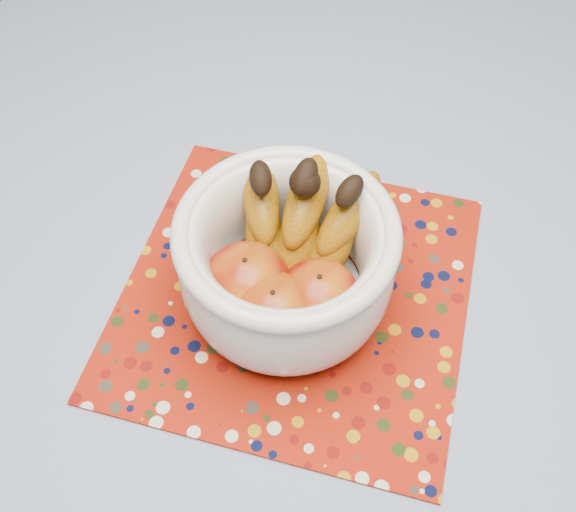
{
  "coord_description": "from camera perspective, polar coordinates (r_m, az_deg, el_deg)",
  "views": [
    {
      "loc": [
        0.08,
        -0.43,
        1.41
      ],
      "look_at": [
        -0.04,
        -0.04,
        0.84
      ],
      "focal_mm": 42.0,
      "sensor_mm": 36.0,
      "label": 1
    }
  ],
  "objects": [
    {
      "name": "table",
      "position": [
        0.85,
        3.65,
        -5.2
      ],
      "size": [
        1.2,
        1.2,
        0.75
      ],
      "color": "brown",
      "rests_on": "ground"
    },
    {
      "name": "placemat",
      "position": [
        0.76,
        0.65,
        -3.2
      ],
      "size": [
        0.39,
        0.39,
        0.0
      ],
      "primitive_type": "cube",
      "rotation": [
        0.0,
        0.0,
        0.04
      ],
      "color": "#981808",
      "rests_on": "tablecloth"
    },
    {
      "name": "tablecloth",
      "position": [
        0.78,
        3.96,
        -2.17
      ],
      "size": [
        1.32,
        1.32,
        0.01
      ],
      "primitive_type": "cube",
      "color": "#6175A2",
      "rests_on": "table"
    },
    {
      "name": "fruit_bowl",
      "position": [
        0.7,
        0.15,
        0.05
      ],
      "size": [
        0.23,
        0.24,
        0.17
      ],
      "color": "white",
      "rests_on": "placemat"
    }
  ]
}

